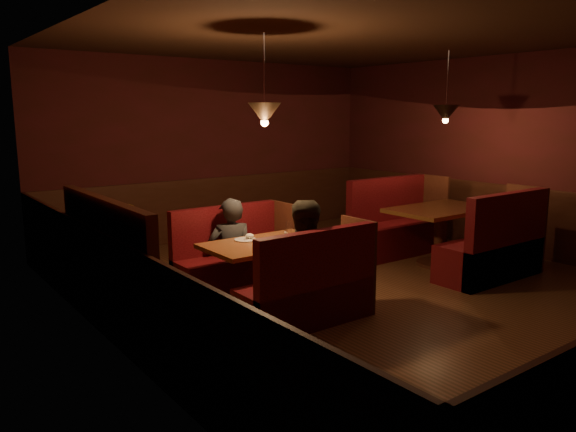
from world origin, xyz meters
TOP-DOWN VIEW (x-y plane):
  - room at (-0.28, 0.04)m, footprint 6.02×7.02m
  - main_table at (-1.27, 0.17)m, footprint 1.30×0.79m
  - main_bench_far at (-1.26, 0.91)m, footprint 1.43×0.51m
  - main_bench_near at (-1.26, -0.57)m, footprint 1.43×0.51m
  - second_table at (1.53, 0.09)m, footprint 1.41×0.90m
  - second_bench_far at (1.57, 0.93)m, footprint 1.56×0.58m
  - second_bench_near at (1.57, -0.75)m, footprint 1.56×0.58m
  - diner_a at (-1.34, 0.81)m, footprint 0.62×0.52m
  - diner_b at (-1.18, -0.45)m, footprint 0.88×0.75m

SIDE VIEW (x-z plane):
  - main_bench_far at x=-1.26m, z-range -0.18..0.80m
  - main_bench_near at x=-1.26m, z-range -0.18..0.80m
  - second_bench_far at x=1.57m, z-range -0.20..0.91m
  - second_bench_near at x=1.57m, z-range -0.20..0.91m
  - main_table at x=-1.27m, z-range 0.08..0.99m
  - second_table at x=1.53m, z-range 0.19..0.99m
  - diner_a at x=-1.34m, z-range 0.00..1.45m
  - diner_b at x=-1.18m, z-range 0.00..1.57m
  - room at x=-0.28m, z-range -0.41..2.51m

